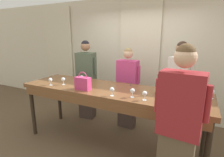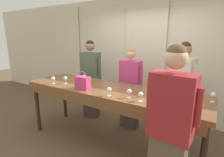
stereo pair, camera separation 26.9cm
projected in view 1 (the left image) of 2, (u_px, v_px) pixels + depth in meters
ground_plane at (110, 144)px, 3.17m from camera, size 18.00×18.00×0.00m
wall_back at (140, 57)px, 4.22m from camera, size 12.00×0.06×2.80m
curtain_panel_left at (59, 55)px, 5.26m from camera, size 0.97×0.03×2.69m
curtain_panel_center at (139, 60)px, 4.18m from camera, size 0.97×0.03×2.69m
tasting_bar at (109, 94)px, 2.92m from camera, size 3.13×0.87×1.05m
wine_bottle at (158, 87)px, 2.59m from camera, size 0.08×0.08×0.31m
handbag at (83, 83)px, 2.82m from camera, size 0.25×0.12×0.30m
wine_glass_front_left at (112, 90)px, 2.53m from camera, size 0.07×0.07×0.13m
wine_glass_front_mid at (82, 77)px, 3.28m from camera, size 0.07×0.07×0.13m
wine_glass_front_right at (212, 92)px, 2.42m from camera, size 0.07×0.07×0.13m
wine_glass_center_left at (197, 92)px, 2.45m from camera, size 0.07×0.07×0.13m
wine_glass_center_mid at (50, 80)px, 3.08m from camera, size 0.07×0.07×0.13m
wine_glass_center_right at (132, 91)px, 2.47m from camera, size 0.07×0.07×0.13m
wine_glass_back_left at (183, 100)px, 2.12m from camera, size 0.07×0.07×0.13m
wine_glass_back_mid at (145, 94)px, 2.36m from camera, size 0.07×0.07×0.13m
wine_glass_back_right at (63, 80)px, 3.12m from camera, size 0.07×0.07×0.13m
pen at (131, 85)px, 3.12m from camera, size 0.05×0.13×0.01m
guest_olive_jacket at (87, 80)px, 4.00m from camera, size 0.52×0.33×1.81m
guest_pink_top at (127, 88)px, 3.58m from camera, size 0.52×0.23×1.68m
guest_cream_sweater at (178, 91)px, 3.14m from camera, size 0.46×0.35×1.82m
host_pouring at (178, 127)px, 1.88m from camera, size 0.55×0.28×1.84m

